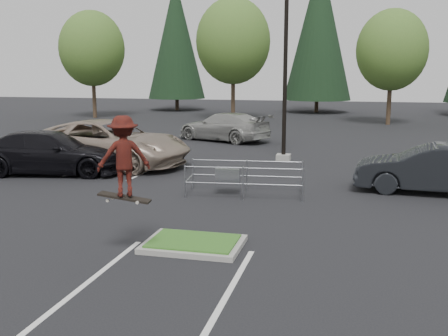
% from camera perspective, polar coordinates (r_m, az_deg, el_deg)
% --- Properties ---
extents(ground, '(120.00, 120.00, 0.00)m').
position_cam_1_polar(ground, '(12.10, -3.33, -8.55)').
color(ground, black).
rests_on(ground, ground).
extents(grass_median, '(2.20, 1.60, 0.16)m').
position_cam_1_polar(grass_median, '(12.08, -3.34, -8.20)').
color(grass_median, gray).
rests_on(grass_median, ground).
extents(stall_lines, '(22.62, 17.60, 0.01)m').
position_cam_1_polar(stall_lines, '(18.04, -1.84, -2.12)').
color(stall_lines, silver).
rests_on(stall_lines, ground).
extents(light_pole, '(0.70, 0.60, 10.12)m').
position_cam_1_polar(light_pole, '(23.11, 6.71, 11.97)').
color(light_pole, gray).
rests_on(light_pole, ground).
extents(decid_a, '(5.44, 5.44, 8.91)m').
position_cam_1_polar(decid_a, '(46.24, -14.15, 12.25)').
color(decid_a, '#38281C').
rests_on(decid_a, ground).
extents(decid_b, '(5.89, 5.89, 9.64)m').
position_cam_1_polar(decid_b, '(42.56, 1.01, 13.36)').
color(decid_b, '#38281C').
rests_on(decid_b, ground).
extents(decid_c, '(5.12, 5.12, 8.38)m').
position_cam_1_polar(decid_c, '(40.86, 17.79, 11.88)').
color(decid_c, '#38281C').
rests_on(decid_c, ground).
extents(conif_a, '(5.72, 5.72, 13.00)m').
position_cam_1_polar(conif_a, '(53.90, -5.24, 13.85)').
color(conif_a, '#38281C').
rests_on(conif_a, ground).
extents(conif_b, '(6.38, 6.38, 14.50)m').
position_cam_1_polar(conif_b, '(51.68, 10.30, 14.70)').
color(conif_b, '#38281C').
rests_on(conif_b, ground).
extents(cart_corral, '(3.83, 1.71, 1.05)m').
position_cam_1_polar(cart_corral, '(16.85, 0.88, -0.73)').
color(cart_corral, gray).
rests_on(cart_corral, ground).
extents(skateboarder, '(1.26, 1.09, 1.83)m').
position_cam_1_polar(skateboarder, '(11.07, -10.93, 1.24)').
color(skateboarder, black).
rests_on(skateboarder, ground).
extents(car_l_tan, '(7.36, 4.20, 1.93)m').
position_cam_1_polar(car_l_tan, '(22.54, -12.43, 2.68)').
color(car_l_tan, gray).
rests_on(car_l_tan, ground).
extents(car_l_black, '(6.05, 3.38, 1.66)m').
position_cam_1_polar(car_l_black, '(21.47, -18.48, 1.63)').
color(car_l_black, black).
rests_on(car_l_black, ground).
extents(car_r_charc, '(4.98, 2.04, 1.61)m').
position_cam_1_polar(car_r_charc, '(18.38, 21.68, -0.08)').
color(car_r_charc, black).
rests_on(car_r_charc, ground).
extents(car_far_silver, '(6.02, 4.27, 1.62)m').
position_cam_1_polar(car_far_silver, '(29.93, 0.14, 4.51)').
color(car_far_silver, '#A5A5A0').
rests_on(car_far_silver, ground).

